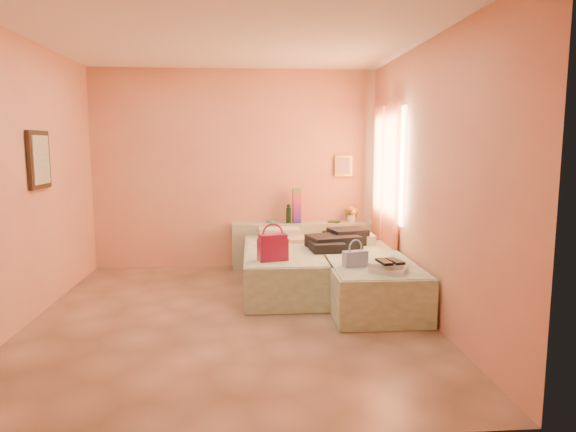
# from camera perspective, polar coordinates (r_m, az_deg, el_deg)

# --- Properties ---
(ground) EXTENTS (4.50, 4.50, 0.00)m
(ground) POSITION_cam_1_polar(r_m,az_deg,el_deg) (5.40, -6.30, -11.08)
(ground) COLOR tan
(ground) RESTS_ON ground
(room_walls) EXTENTS (4.02, 4.51, 2.81)m
(room_walls) POSITION_cam_1_polar(r_m,az_deg,el_deg) (5.67, -4.29, 8.24)
(room_walls) COLOR #DEAA76
(room_walls) RESTS_ON ground
(headboard_ledge) EXTENTS (2.05, 0.30, 0.65)m
(headboard_ledge) POSITION_cam_1_polar(r_m,az_deg,el_deg) (7.39, 1.80, -3.22)
(headboard_ledge) COLOR #A5B392
(headboard_ledge) RESTS_ON ground
(bed_left) EXTENTS (0.91, 2.00, 0.50)m
(bed_left) POSITION_cam_1_polar(r_m,az_deg,el_deg) (6.34, -0.56, -5.80)
(bed_left) COLOR beige
(bed_left) RESTS_ON ground
(bed_right) EXTENTS (0.91, 2.00, 0.50)m
(bed_right) POSITION_cam_1_polar(r_m,az_deg,el_deg) (5.92, 8.59, -6.89)
(bed_right) COLOR beige
(bed_right) RESTS_ON ground
(water_bottle) EXTENTS (0.08, 0.08, 0.26)m
(water_bottle) POSITION_cam_1_polar(r_m,az_deg,el_deg) (7.25, 0.07, 0.20)
(water_bottle) COLOR #13341D
(water_bottle) RESTS_ON headboard_ledge
(rainbow_box) EXTENTS (0.12, 0.12, 0.49)m
(rainbow_box) POSITION_cam_1_polar(r_m,az_deg,el_deg) (7.26, 0.97, 1.15)
(rainbow_box) COLOR #A01339
(rainbow_box) RESTS_ON headboard_ledge
(small_dish) EXTENTS (0.16, 0.16, 0.03)m
(small_dish) POSITION_cam_1_polar(r_m,az_deg,el_deg) (7.32, -1.95, -0.61)
(small_dish) COLOR #457F65
(small_dish) RESTS_ON headboard_ledge
(green_book) EXTENTS (0.20, 0.17, 0.03)m
(green_book) POSITION_cam_1_polar(r_m,az_deg,el_deg) (7.33, 5.15, -0.64)
(green_book) COLOR #244426
(green_book) RESTS_ON headboard_ledge
(flower_vase) EXTENTS (0.27, 0.27, 0.27)m
(flower_vase) POSITION_cam_1_polar(r_m,az_deg,el_deg) (7.41, 7.05, 0.35)
(flower_vase) COLOR silver
(flower_vase) RESTS_ON headboard_ledge
(magenta_handbag) EXTENTS (0.35, 0.24, 0.29)m
(magenta_handbag) POSITION_cam_1_polar(r_m,az_deg,el_deg) (5.61, -1.71, -3.47)
(magenta_handbag) COLOR #A01339
(magenta_handbag) RESTS_ON bed_left
(khaki_garment) EXTENTS (0.36, 0.31, 0.05)m
(khaki_garment) POSITION_cam_1_polar(r_m,az_deg,el_deg) (6.67, 1.36, -2.67)
(khaki_garment) COLOR tan
(khaki_garment) RESTS_ON bed_left
(clothes_pile) EXTENTS (0.79, 0.79, 0.20)m
(clothes_pile) POSITION_cam_1_polar(r_m,az_deg,el_deg) (6.33, 5.56, -2.64)
(clothes_pile) COLOR black
(clothes_pile) RESTS_ON bed_right
(blue_handbag) EXTENTS (0.27, 0.17, 0.16)m
(blue_handbag) POSITION_cam_1_polar(r_m,az_deg,el_deg) (5.39, 7.47, -4.72)
(blue_handbag) COLOR #415A9C
(blue_handbag) RESTS_ON bed_right
(towel_stack) EXTENTS (0.44, 0.42, 0.10)m
(towel_stack) POSITION_cam_1_polar(r_m,az_deg,el_deg) (5.23, 11.13, -5.54)
(towel_stack) COLOR silver
(towel_stack) RESTS_ON bed_right
(sandal_pair) EXTENTS (0.22, 0.27, 0.03)m
(sandal_pair) POSITION_cam_1_polar(r_m,az_deg,el_deg) (5.17, 11.25, -4.99)
(sandal_pair) COLOR black
(sandal_pair) RESTS_ON towel_stack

